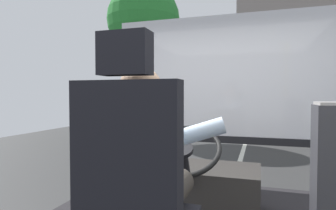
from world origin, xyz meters
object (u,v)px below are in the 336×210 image
object	(u,v)px
bus_driver	(145,163)
driver_seat	(136,201)
steering_console	(195,186)
fare_box	(333,175)

from	to	relation	value
bus_driver	driver_seat	bearing A→B (deg)	-90.00
bus_driver	steering_console	distance (m)	1.23
fare_box	steering_console	bearing A→B (deg)	164.53
driver_seat	bus_driver	xyz separation A→B (m)	(0.00, 0.11, 0.15)
bus_driver	steering_console	size ratio (longest dim) A/B	0.69
bus_driver	steering_console	xyz separation A→B (m)	(-0.00, 1.14, -0.47)
driver_seat	fare_box	world-z (taller)	driver_seat
bus_driver	steering_console	world-z (taller)	bus_driver
steering_console	fare_box	distance (m)	1.08
steering_console	driver_seat	bearing A→B (deg)	-90.00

